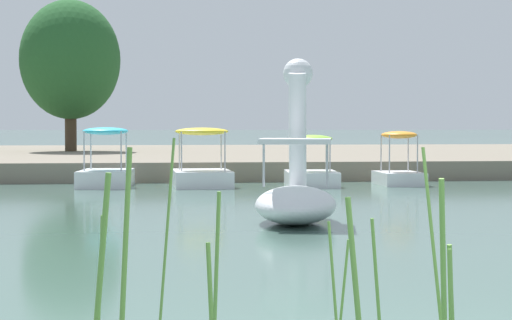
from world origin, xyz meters
TOP-DOWN VIEW (x-y plane):
  - shore_bank_far at (0.00, 33.01)m, footprint 142.98×23.14m
  - swan_boat at (0.41, 10.45)m, footprint 1.82×2.83m
  - pedal_boat_orange at (4.79, 19.84)m, footprint 1.13×1.80m
  - pedal_boat_lime at (2.34, 19.59)m, footprint 1.49×2.15m
  - pedal_boat_yellow at (-0.54, 19.79)m, footprint 1.50×2.30m
  - pedal_boat_cyan at (-3.05, 20.01)m, footprint 1.50×2.35m
  - tree_broadleaf_behind_dock at (-4.90, 33.33)m, footprint 4.84×5.13m
  - reed_clump_foreground at (-1.29, 0.73)m, footprint 2.31×0.93m

SIDE VIEW (x-z plane):
  - shore_bank_far at x=0.00m, z-range 0.00..0.56m
  - pedal_boat_lime at x=2.34m, z-range -0.28..1.07m
  - pedal_boat_yellow at x=-0.54m, z-range -0.32..1.23m
  - pedal_boat_orange at x=4.79m, z-range -0.27..1.19m
  - pedal_boat_cyan at x=-3.05m, z-range -0.30..1.26m
  - swan_boat at x=0.41m, z-range -0.81..1.97m
  - reed_clump_foreground at x=-1.29m, z-range -0.16..1.39m
  - tree_broadleaf_behind_dock at x=-4.90m, z-range 1.19..7.22m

